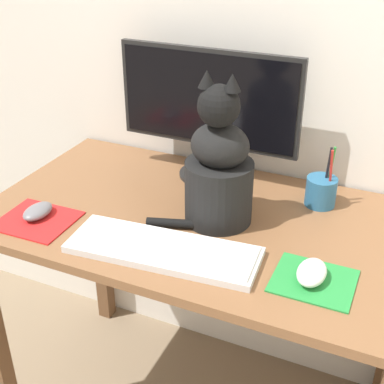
# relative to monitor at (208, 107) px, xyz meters

# --- Properties ---
(wall_back) EXTENTS (7.00, 0.04, 2.50)m
(wall_back) POSITION_rel_monitor_xyz_m (0.08, 0.13, 0.27)
(wall_back) COLOR silver
(wall_back) RESTS_ON ground_plane
(desk) EXTENTS (1.15, 0.65, 0.76)m
(desk) POSITION_rel_monitor_xyz_m (0.08, -0.23, -0.34)
(desk) COLOR brown
(desk) RESTS_ON ground_plane
(monitor) EXTENTS (0.54, 0.17, 0.39)m
(monitor) POSITION_rel_monitor_xyz_m (0.00, 0.00, 0.00)
(monitor) COLOR black
(monitor) RESTS_ON desk
(keyboard) EXTENTS (0.47, 0.20, 0.02)m
(keyboard) POSITION_rel_monitor_xyz_m (0.06, -0.42, -0.21)
(keyboard) COLOR silver
(keyboard) RESTS_ON desk
(mousepad_left) EXTENTS (0.20, 0.17, 0.00)m
(mousepad_left) POSITION_rel_monitor_xyz_m (-0.30, -0.43, -0.22)
(mousepad_left) COLOR red
(mousepad_left) RESTS_ON desk
(mousepad_right) EXTENTS (0.18, 0.16, 0.00)m
(mousepad_right) POSITION_rel_monitor_xyz_m (0.42, -0.38, -0.22)
(mousepad_right) COLOR #238438
(mousepad_right) RESTS_ON desk
(computer_mouse_left) EXTENTS (0.06, 0.10, 0.03)m
(computer_mouse_left) POSITION_rel_monitor_xyz_m (-0.31, -0.41, -0.20)
(computer_mouse_left) COLOR slate
(computer_mouse_left) RESTS_ON mousepad_left
(computer_mouse_right) EXTENTS (0.06, 0.10, 0.04)m
(computer_mouse_right) POSITION_rel_monitor_xyz_m (0.41, -0.38, -0.20)
(computer_mouse_right) COLOR white
(computer_mouse_right) RESTS_ON mousepad_right
(cat) EXTENTS (0.25, 0.21, 0.40)m
(cat) POSITION_rel_monitor_xyz_m (0.12, -0.23, -0.07)
(cat) COLOR black
(cat) RESTS_ON desk
(pen_cup) EXTENTS (0.08, 0.08, 0.17)m
(pen_cup) POSITION_rel_monitor_xyz_m (0.35, -0.04, -0.18)
(pen_cup) COLOR #286089
(pen_cup) RESTS_ON desk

